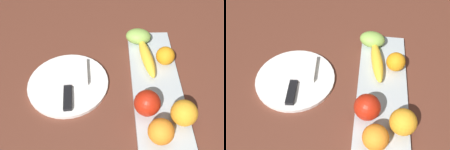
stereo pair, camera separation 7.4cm
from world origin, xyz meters
The scene contains 11 objects.
ground_plane centered at (0.00, 0.00, 0.00)m, with size 2.40×2.40×0.00m, color brown.
fruit_tray centered at (-0.02, 0.02, 0.01)m, with size 0.47×0.15×0.01m, color #B3BEC3.
apple centered at (-0.13, 0.06, 0.05)m, with size 0.07×0.07×0.07m, color #B4210E.
banana centered at (0.07, 0.04, 0.03)m, with size 0.18×0.04×0.04m, color yellow.
orange_near_apple centered at (0.06, -0.02, 0.04)m, with size 0.06×0.06×0.06m, color orange.
orange_near_banana centered at (-0.16, -0.03, 0.05)m, with size 0.07×0.07×0.07m, color orange.
orange_center centered at (-0.21, 0.04, 0.05)m, with size 0.07×0.07×0.07m, color orange.
grape_bunch centered at (0.17, 0.06, 0.04)m, with size 0.09×0.07×0.05m, color #86B04C.
dinner_plate centered at (-0.02, 0.29, 0.01)m, with size 0.25×0.25×0.01m, color white.
folded_napkin centered at (0.01, 0.29, 0.02)m, with size 0.10×0.12×0.02m, color white.
knife centered at (-0.07, 0.29, 0.02)m, with size 0.18×0.04×0.01m.
Camera 2 is at (-0.51, 0.09, 0.60)m, focal length 39.22 mm.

